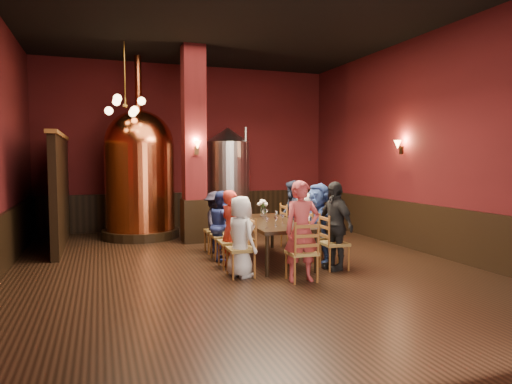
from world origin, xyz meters
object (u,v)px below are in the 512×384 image
object	(u,v)px
person_2	(223,225)
rose_vase	(263,205)
steel_vessel	(228,179)
copper_kettle	(140,172)
person_0	(241,236)
person_1	(231,229)
dining_table	(270,224)

from	to	relation	value
person_2	rose_vase	distance (m)	1.04
steel_vessel	copper_kettle	bearing A→B (deg)	-170.77
person_0	person_1	bearing A→B (deg)	-19.42
dining_table	rose_vase	distance (m)	0.74
copper_kettle	steel_vessel	world-z (taller)	copper_kettle
person_2	steel_vessel	xyz separation A→B (m)	(1.07, 3.45, 0.72)
steel_vessel	rose_vase	xyz separation A→B (m)	(-0.13, -3.14, -0.40)
person_1	copper_kettle	world-z (taller)	copper_kettle
person_2	copper_kettle	xyz separation A→B (m)	(-1.27, 3.07, 0.94)
steel_vessel	rose_vase	world-z (taller)	steel_vessel
person_0	person_1	world-z (taller)	person_1
copper_kettle	person_0	bearing A→B (deg)	-74.39
person_1	rose_vase	world-z (taller)	person_1
steel_vessel	person_2	bearing A→B (deg)	-107.21
dining_table	person_1	xyz separation A→B (m)	(-0.86, -0.30, 0.00)
person_1	person_2	size ratio (longest dim) A/B	1.04
person_0	copper_kettle	distance (m)	4.67
person_2	person_0	bearing A→B (deg)	-174.35
dining_table	person_0	world-z (taller)	person_0
copper_kettle	rose_vase	distance (m)	3.59
steel_vessel	rose_vase	distance (m)	3.17
dining_table	steel_vessel	bearing A→B (deg)	88.44
person_1	person_0	bearing A→B (deg)	164.13
dining_table	person_2	bearing A→B (deg)	158.78
person_1	copper_kettle	size ratio (longest dim) A/B	0.31
person_2	rose_vase	world-z (taller)	person_2
person_0	copper_kettle	xyz separation A→B (m)	(-1.23, 4.40, 0.94)
dining_table	person_0	size ratio (longest dim) A/B	1.83
person_1	person_2	distance (m)	0.66
dining_table	rose_vase	size ratio (longest dim) A/B	6.69
rose_vase	dining_table	bearing A→B (deg)	-98.71
person_0	rose_vase	distance (m)	1.94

